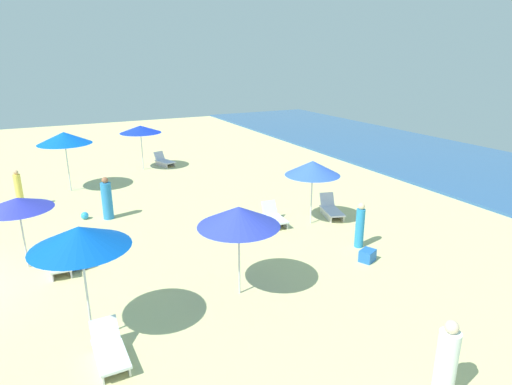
{
  "coord_description": "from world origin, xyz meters",
  "views": [
    {
      "loc": [
        13.09,
        2.86,
        6.19
      ],
      "look_at": [
        -0.43,
        9.64,
        1.39
      ],
      "focal_mm": 30.74,
      "sensor_mm": 36.0,
      "label": 1
    }
  ],
  "objects": [
    {
      "name": "umbrella_0",
      "position": [
        -8.53,
        3.9,
        2.52
      ],
      "size": [
        2.41,
        2.41,
        2.8
      ],
      "color": "silver",
      "rests_on": "ground_plane"
    },
    {
      "name": "umbrella_1",
      "position": [
        0.08,
        11.71,
        2.18
      ],
      "size": [
        2.05,
        2.05,
        2.45
      ],
      "color": "silver",
      "rests_on": "ground_plane"
    },
    {
      "name": "lounge_chair_1_0",
      "position": [
        -0.21,
        12.87,
        0.28
      ],
      "size": [
        1.57,
        0.96,
        0.81
      ],
      "rotation": [
        0.0,
        0.0,
        1.3
      ],
      "color": "silver",
      "rests_on": "ground_plane"
    },
    {
      "name": "lounge_chair_1_1",
      "position": [
        -0.48,
        10.42,
        0.28
      ],
      "size": [
        1.38,
        0.7,
        0.78
      ],
      "rotation": [
        0.0,
        0.0,
        1.49
      ],
      "color": "silver",
      "rests_on": "ground_plane"
    },
    {
      "name": "umbrella_2",
      "position": [
        3.86,
        3.34,
        2.52
      ],
      "size": [
        2.11,
        2.11,
        2.76
      ],
      "color": "silver",
      "rests_on": "ground_plane"
    },
    {
      "name": "lounge_chair_2_0",
      "position": [
        4.79,
        3.58,
        0.26
      ],
      "size": [
        1.45,
        0.64,
        0.68
      ],
      "rotation": [
        0.0,
        0.0,
        1.6
      ],
      "color": "silver",
      "rests_on": "ground_plane"
    },
    {
      "name": "umbrella_3",
      "position": [
        -10.99,
        7.88,
        2.26
      ],
      "size": [
        2.24,
        2.24,
        2.46
      ],
      "color": "silver",
      "rests_on": "ground_plane"
    },
    {
      "name": "lounge_chair_3_0",
      "position": [
        -11.38,
        9.17,
        0.26
      ],
      "size": [
        1.5,
        1.0,
        0.74
      ],
      "rotation": [
        0.0,
        0.0,
        1.89
      ],
      "color": "silver",
      "rests_on": "ground_plane"
    },
    {
      "name": "umbrella_4",
      "position": [
        3.51,
        7.16,
        2.22
      ],
      "size": [
        2.16,
        2.16,
        2.49
      ],
      "color": "silver",
      "rests_on": "ground_plane"
    },
    {
      "name": "umbrella_5",
      "position": [
        -0.74,
        2.05,
        2.05
      ],
      "size": [
        1.95,
        1.95,
        2.22
      ],
      "color": "silver",
      "rests_on": "ground_plane"
    },
    {
      "name": "lounge_chair_5_0",
      "position": [
        -0.41,
        3.21,
        0.27
      ],
      "size": [
        1.51,
        1.0,
        0.73
      ],
      "rotation": [
        0.0,
        0.0,
        1.86
      ],
      "color": "silver",
      "rests_on": "ground_plane"
    },
    {
      "name": "lounge_chair_5_1",
      "position": [
        -0.01,
        2.94,
        0.29
      ],
      "size": [
        1.33,
        0.64,
        0.72
      ],
      "rotation": [
        0.0,
        0.0,
        1.52
      ],
      "color": "silver",
      "rests_on": "ground_plane"
    },
    {
      "name": "beachgoer_0",
      "position": [
        -6.9,
        1.82,
        0.77
      ],
      "size": [
        0.32,
        0.32,
        1.64
      ],
      "rotation": [
        0.0,
        0.0,
        0.12
      ],
      "color": "#F2D957",
      "rests_on": "ground_plane"
    },
    {
      "name": "beachgoer_1",
      "position": [
        8.64,
        9.02,
        0.76
      ],
      "size": [
        0.55,
        0.55,
        1.65
      ],
      "rotation": [
        0.0,
        0.0,
        3.7
      ],
      "color": "white",
      "rests_on": "ground_plane"
    },
    {
      "name": "beachgoer_2",
      "position": [
        -3.93,
        4.9,
        0.78
      ],
      "size": [
        0.56,
        0.56,
        1.69
      ],
      "rotation": [
        0.0,
        0.0,
        2.43
      ],
      "color": "#2A82CE",
      "rests_on": "ground_plane"
    },
    {
      "name": "beachgoer_3",
      "position": [
        2.58,
        11.98,
        0.74
      ],
      "size": [
        0.35,
        0.35,
        1.55
      ],
      "rotation": [
        0.0,
        0.0,
        2.9
      ],
      "color": "#2686C4",
      "rests_on": "ground_plane"
    },
    {
      "name": "beach_ball_0",
      "position": [
        -4.27,
        4.06,
        0.14
      ],
      "size": [
        0.29,
        0.29,
        0.29
      ],
      "primitive_type": "sphere",
      "color": "#299CE5",
      "rests_on": "ground_plane"
    },
    {
      "name": "cooler_box_2",
      "position": [
        3.55,
        11.53,
        0.18
      ],
      "size": [
        0.56,
        0.61,
        0.37
      ],
      "primitive_type": "cube",
      "rotation": [
        0.0,
        0.0,
        5.14
      ],
      "color": "blue",
      "rests_on": "ground_plane"
    }
  ]
}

